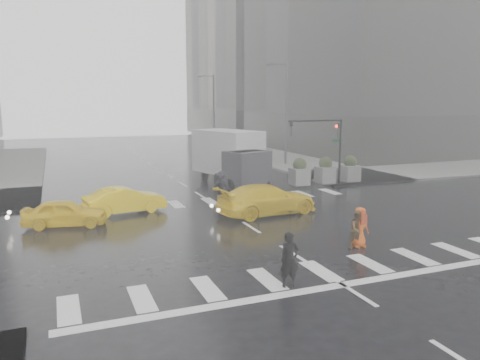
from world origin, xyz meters
name	(u,v)px	position (x,y,z in m)	size (l,w,h in m)	color
ground	(251,227)	(0.00, 0.00, 0.00)	(120.00, 120.00, 0.00)	black
sidewalk_ne	(368,161)	(19.50, 17.50, 0.07)	(35.00, 35.00, 0.15)	slate
building_ne_far	(279,39)	(29.00, 56.00, 16.27)	(26.05, 26.05, 36.00)	#9C9588
road_markings	(251,227)	(0.00, 0.00, 0.01)	(18.00, 48.00, 0.01)	silver
traffic_signal_pole	(328,138)	(9.01, 8.01, 3.22)	(4.45, 0.42, 4.50)	black
street_lamp_near	(285,110)	(10.87, 18.00, 4.95)	(2.15, 0.22, 9.00)	#59595B
street_lamp_far	(213,107)	(10.87, 38.00, 4.95)	(2.15, 0.22, 9.00)	#59595B
planter_west	(299,172)	(7.00, 8.20, 0.98)	(1.10, 1.10, 1.80)	slate
planter_mid	(325,171)	(9.00, 8.20, 0.98)	(1.10, 1.10, 1.80)	slate
planter_east	(350,169)	(11.00, 8.20, 0.98)	(1.10, 1.10, 1.80)	slate
pedestrian_black	(290,237)	(-1.61, -6.80, 1.60)	(1.08, 1.10, 2.43)	black
pedestrian_brown	(358,230)	(2.59, -4.43, 0.76)	(0.74, 0.58, 1.53)	#48321A
pedestrian_orange	(360,227)	(2.81, -4.25, 0.81)	(0.80, 0.54, 1.60)	#E75110
pedestrian_far_a	(221,190)	(0.40, 5.19, 0.78)	(0.91, 0.56, 1.56)	black
pedestrian_far_b	(221,186)	(0.71, 6.04, 0.85)	(1.10, 0.61, 1.70)	black
taxi_front	(65,213)	(-7.83, 3.30, 0.63)	(1.48, 3.68, 1.25)	yellow
taxi_mid	(125,200)	(-4.92, 4.88, 0.67)	(1.42, 4.09, 1.35)	yellow
taxi_rear	(267,199)	(1.73, 2.00, 0.76)	(2.14, 4.64, 1.52)	yellow
box_truck	(232,157)	(3.00, 10.24, 1.97)	(2.61, 6.95, 3.69)	silver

